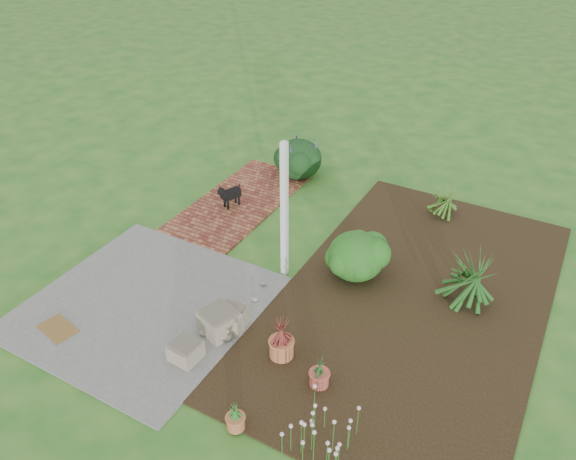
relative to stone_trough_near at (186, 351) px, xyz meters
The scene contains 19 objects.
ground 2.36m from the stone_trough_near, 91.50° to the left, with size 80.00×80.00×0.00m, color #22621F.
concrete_patio 1.45m from the stone_trough_near, 155.45° to the left, with size 3.50×3.50×0.04m, color #60605D.
brick_path 4.46m from the stone_trough_near, 113.25° to the left, with size 1.60×3.50×0.04m, color maroon.
garden_bed 3.75m from the stone_trough_near, 49.44° to the left, with size 4.00×7.00×0.03m, color black.
veranda_post 2.69m from the stone_trough_near, 84.43° to the left, with size 0.10×0.10×2.50m, color white.
stone_trough_near is the anchor object (origin of this frame).
stone_trough_mid 0.89m from the stone_trough_near, 77.73° to the left, with size 0.43×0.43×0.29m, color #797159.
stone_trough_far 0.71m from the stone_trough_near, 82.46° to the left, with size 0.51×0.51×0.34m, color gray.
coir_doormat 2.14m from the stone_trough_near, 166.73° to the right, with size 0.60×0.38×0.02m, color brown.
black_dog 4.21m from the stone_trough_near, 115.57° to the left, with size 0.31×0.56×0.50m.
cream_ceramic_urn 6.02m from the stone_trough_near, 104.37° to the left, with size 0.29×0.29×0.39m, color beige.
evergreen_shrub 3.28m from the stone_trough_near, 65.96° to the left, with size 0.97×0.97×0.83m, color #113F14.
agapanthus_clump_back 4.53m from the stone_trough_near, 45.68° to the left, with size 1.14×1.14×1.03m, color #14370D, non-canonical shape.
agapanthus_clump_front 5.98m from the stone_trough_near, 69.61° to the left, with size 0.81×0.81×0.72m, color #173D13, non-canonical shape.
pink_flower_patch 2.32m from the stone_trough_near, ahead, with size 0.91×0.91×0.58m, color #113D0F, non-canonical shape.
terracotta_pot_bronze 1.37m from the stone_trough_near, 31.90° to the left, with size 0.35×0.35×0.28m, color #B7683E.
terracotta_pot_small_left 1.95m from the stone_trough_near, 15.24° to the left, with size 0.27×0.27×0.22m, color #AF493B.
terracotta_pot_small_right 1.42m from the stone_trough_near, 26.38° to the right, with size 0.23×0.23×0.20m, color #AC613A.
purple_flowering_bush 5.86m from the stone_trough_near, 102.42° to the left, with size 1.05×1.05×0.89m, color black.
Camera 1 is at (4.12, -6.61, 6.07)m, focal length 35.00 mm.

